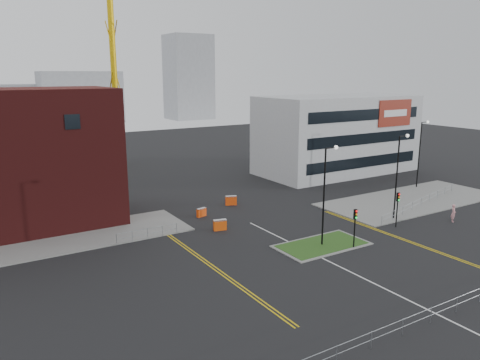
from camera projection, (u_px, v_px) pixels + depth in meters
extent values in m
plane|color=black|center=(373.00, 283.00, 35.24)|extent=(200.00, 200.00, 0.00)
cube|color=slate|center=(40.00, 244.00, 43.20)|extent=(28.00, 8.00, 0.12)
cube|color=slate|center=(412.00, 200.00, 58.11)|extent=(24.00, 10.00, 0.12)
cube|color=slate|center=(322.00, 245.00, 42.89)|extent=(8.60, 4.60, 0.08)
cube|color=#234F1A|center=(322.00, 245.00, 42.88)|extent=(8.00, 4.00, 0.12)
cube|color=#4F1413|center=(23.00, 160.00, 46.63)|extent=(18.00, 10.00, 14.00)
cube|color=black|center=(72.00, 122.00, 43.62)|extent=(1.40, 0.10, 1.40)
cube|color=#B2B4B8|center=(337.00, 134.00, 73.76)|extent=(25.00, 12.00, 12.00)
cube|color=black|center=(364.00, 162.00, 69.55)|extent=(22.00, 0.10, 1.60)
cube|color=black|center=(365.00, 139.00, 68.77)|extent=(22.00, 0.10, 1.60)
cube|color=black|center=(367.00, 115.00, 67.98)|extent=(22.00, 0.10, 1.60)
cube|color=maroon|center=(395.00, 113.00, 71.01)|extent=(7.00, 0.15, 4.00)
cube|color=white|center=(396.00, 113.00, 70.93)|extent=(5.00, 0.05, 1.00)
cylinder|color=gold|center=(114.00, 66.00, 76.12)|extent=(1.00, 1.00, 32.99)
cylinder|color=black|center=(324.00, 198.00, 41.89)|extent=(0.16, 0.16, 9.00)
cylinder|color=black|center=(331.00, 148.00, 41.19)|extent=(1.20, 0.10, 0.10)
sphere|color=silver|center=(336.00, 147.00, 41.50)|extent=(0.36, 0.36, 0.36)
cylinder|color=black|center=(397.00, 178.00, 49.70)|extent=(0.16, 0.16, 9.00)
cylinder|color=black|center=(404.00, 136.00, 49.00)|extent=(1.20, 0.10, 0.10)
sphere|color=silver|center=(407.00, 136.00, 49.31)|extent=(0.36, 0.36, 0.36)
cylinder|color=black|center=(419.00, 156.00, 63.51)|extent=(0.16, 0.16, 9.00)
cylinder|color=black|center=(425.00, 122.00, 62.82)|extent=(1.20, 0.10, 0.10)
sphere|color=silver|center=(428.00, 122.00, 63.12)|extent=(0.36, 0.36, 0.36)
cylinder|color=black|center=(354.00, 232.00, 41.93)|extent=(0.12, 0.12, 3.00)
cube|color=black|center=(355.00, 214.00, 41.55)|extent=(0.28, 0.22, 0.90)
sphere|color=red|center=(357.00, 211.00, 41.37)|extent=(0.18, 0.18, 0.18)
sphere|color=orange|center=(356.00, 214.00, 41.44)|extent=(0.18, 0.18, 0.18)
sphere|color=#0CCC33|center=(356.00, 218.00, 41.51)|extent=(0.18, 0.18, 0.18)
cylinder|color=black|center=(397.00, 213.00, 47.69)|extent=(0.12, 0.12, 3.00)
cube|color=black|center=(398.00, 197.00, 47.31)|extent=(0.28, 0.22, 0.90)
sphere|color=red|center=(399.00, 194.00, 47.13)|extent=(0.18, 0.18, 0.18)
sphere|color=orange|center=(399.00, 197.00, 47.20)|extent=(0.18, 0.18, 0.18)
sphere|color=#0CCC33|center=(399.00, 200.00, 47.27)|extent=(0.18, 0.18, 0.18)
cylinder|color=gray|center=(445.00, 303.00, 30.03)|extent=(24.00, 0.04, 0.04)
cylinder|color=gray|center=(444.00, 310.00, 30.14)|extent=(24.00, 0.04, 0.04)
cylinder|color=gray|center=(147.00, 229.00, 44.28)|extent=(6.00, 0.04, 0.04)
cylinder|color=gray|center=(148.00, 234.00, 44.39)|extent=(6.00, 0.04, 0.04)
cylinder|color=gray|center=(116.00, 239.00, 42.86)|extent=(0.05, 0.05, 1.10)
cylinder|color=gray|center=(177.00, 228.00, 45.93)|extent=(0.05, 0.05, 1.10)
cylinder|color=gray|center=(422.00, 198.00, 55.05)|extent=(19.01, 5.04, 0.04)
cylinder|color=gray|center=(421.00, 202.00, 55.16)|extent=(19.01, 5.04, 0.04)
cylinder|color=gray|center=(382.00, 221.00, 48.22)|extent=(0.05, 0.05, 1.10)
cylinder|color=gray|center=(452.00, 188.00, 62.11)|extent=(0.05, 0.05, 1.10)
cube|color=silver|center=(354.00, 273.00, 36.90)|extent=(0.15, 30.00, 0.01)
cube|color=gold|center=(205.00, 263.00, 38.91)|extent=(0.12, 24.00, 0.01)
cube|color=gold|center=(209.00, 262.00, 39.06)|extent=(0.12, 24.00, 0.01)
cube|color=gold|center=(395.00, 237.00, 45.08)|extent=(0.12, 20.00, 0.01)
cube|color=gold|center=(397.00, 236.00, 45.24)|extent=(0.12, 20.00, 0.01)
cube|color=gray|center=(81.00, 97.00, 146.33)|extent=(24.00, 12.00, 16.00)
cube|color=gray|center=(189.00, 77.00, 158.80)|extent=(14.00, 12.00, 28.00)
cube|color=gray|center=(15.00, 104.00, 145.84)|extent=(30.00, 12.00, 12.00)
imported|color=pink|center=(453.00, 213.00, 49.52)|extent=(0.82, 0.81, 1.91)
cube|color=#EF500D|center=(220.00, 225.00, 46.94)|extent=(1.38, 0.71, 1.09)
cube|color=silver|center=(220.00, 220.00, 46.83)|extent=(1.38, 0.71, 0.13)
cube|color=#FE4A0E|center=(201.00, 212.00, 51.43)|extent=(1.19, 0.64, 0.94)
cube|color=silver|center=(201.00, 209.00, 51.34)|extent=(1.19, 0.64, 0.11)
cube|color=#F8480D|center=(231.00, 200.00, 55.92)|extent=(1.41, 0.91, 1.11)
cube|color=silver|center=(231.00, 196.00, 55.81)|extent=(1.41, 0.91, 0.13)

